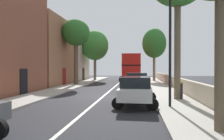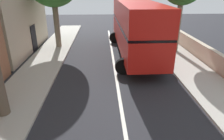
# 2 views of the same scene
# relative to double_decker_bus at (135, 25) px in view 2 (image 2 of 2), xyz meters

# --- Properties ---
(double_decker_bus) EXTENTS (3.64, 10.94, 4.06)m
(double_decker_bus) POSITION_rel_double_decker_bus_xyz_m (0.00, 0.00, 0.00)
(double_decker_bus) COLOR red
(double_decker_bus) RESTS_ON ground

